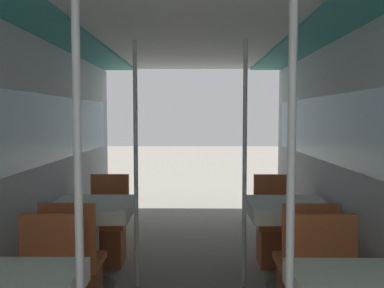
% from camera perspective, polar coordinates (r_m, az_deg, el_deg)
% --- Properties ---
extents(wall_left, '(0.05, 6.41, 2.17)m').
position_cam_1_polar(wall_left, '(3.38, -22.77, -3.13)').
color(wall_left, silver).
rests_on(wall_left, ground_plane).
extents(wall_right, '(0.05, 6.41, 2.17)m').
position_cam_1_polar(wall_right, '(3.34, 22.23, -3.20)').
color(wall_right, silver).
rests_on(wall_right, ground_plane).
extents(ceiling_panel, '(2.57, 6.41, 0.07)m').
position_cam_1_polar(ceiling_panel, '(3.16, -0.42, 16.47)').
color(ceiling_panel, silver).
rests_on(ceiling_panel, wall_left).
extents(support_pole_left_0, '(0.04, 0.04, 2.17)m').
position_cam_1_polar(support_pole_left_0, '(2.02, -14.86, -8.73)').
color(support_pole_left_0, silver).
rests_on(support_pole_left_0, ground_plane).
extents(dining_table_left_1, '(0.69, 0.69, 0.76)m').
position_cam_1_polar(dining_table_left_1, '(3.93, -13.08, -9.03)').
color(dining_table_left_1, '#4C4C51').
rests_on(dining_table_left_1, ground_plane).
extents(chair_left_near_1, '(0.40, 0.40, 0.90)m').
position_cam_1_polar(chair_left_near_1, '(3.48, -15.39, -17.11)').
color(chair_left_near_1, brown).
rests_on(chair_left_near_1, ground_plane).
extents(chair_left_far_1, '(0.40, 0.40, 0.90)m').
position_cam_1_polar(chair_left_far_1, '(4.58, -11.22, -11.94)').
color(chair_left_far_1, brown).
rests_on(chair_left_far_1, ground_plane).
extents(support_pole_left_1, '(0.04, 0.04, 2.17)m').
position_cam_1_polar(support_pole_left_1, '(3.78, -7.49, -2.82)').
color(support_pole_left_1, silver).
rests_on(support_pole_left_1, ground_plane).
extents(support_pole_right_0, '(0.04, 0.04, 2.17)m').
position_cam_1_polar(support_pole_right_0, '(1.99, 12.99, -8.86)').
color(support_pole_right_0, silver).
rests_on(support_pole_right_0, ground_plane).
extents(dining_table_right_1, '(0.69, 0.69, 0.76)m').
position_cam_1_polar(dining_table_right_1, '(3.90, 12.67, -9.11)').
color(dining_table_right_1, '#4C4C51').
rests_on(dining_table_right_1, ground_plane).
extents(chair_right_near_1, '(0.40, 0.40, 0.90)m').
position_cam_1_polar(chair_right_near_1, '(3.46, 14.73, -17.27)').
color(chair_right_near_1, brown).
rests_on(chair_right_near_1, ground_plane).
extents(chair_right_far_1, '(0.40, 0.40, 0.90)m').
position_cam_1_polar(chair_right_far_1, '(4.56, 11.01, -12.01)').
color(chair_right_far_1, brown).
rests_on(chair_right_far_1, ground_plane).
extents(support_pole_right_1, '(0.04, 0.04, 2.17)m').
position_cam_1_polar(support_pole_right_1, '(3.77, 7.03, -2.84)').
color(support_pole_right_1, silver).
rests_on(support_pole_right_1, ground_plane).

